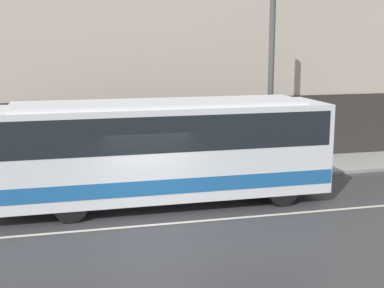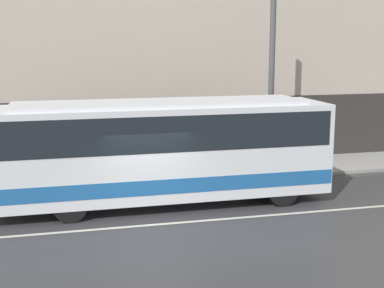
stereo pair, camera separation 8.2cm
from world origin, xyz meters
name	(u,v)px [view 1 (the left image)]	position (x,y,z in m)	size (l,w,h in m)	color
ground_plane	(153,225)	(0.00, 0.00, 0.00)	(60.00, 60.00, 0.00)	#38383A
sidewalk	(128,176)	(0.00, 5.52, 0.06)	(60.00, 3.04, 0.12)	gray
building_facade	(118,3)	(0.00, 7.18, 6.55)	(60.00, 0.35, 13.53)	#B7A899
lane_stripe	(153,225)	(0.00, 0.00, 0.00)	(54.00, 0.14, 0.01)	beige
transit_bus	(161,147)	(0.63, 1.90, 1.85)	(10.53, 2.51, 3.29)	silver
utility_pole_near	(271,80)	(5.27, 4.40, 3.68)	(0.22, 0.22, 7.11)	#4C4C4F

